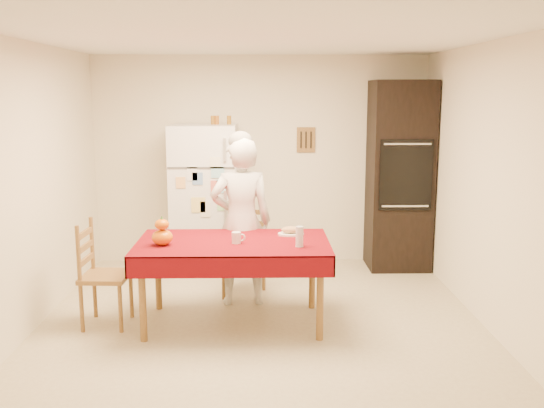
{
  "coord_description": "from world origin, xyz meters",
  "views": [
    {
      "loc": [
        0.0,
        -5.07,
        2.06
      ],
      "look_at": [
        0.1,
        0.2,
        1.09
      ],
      "focal_mm": 40.0,
      "sensor_mm": 36.0,
      "label": 1
    }
  ],
  "objects_px": {
    "pumpkin_lower": "(162,237)",
    "bread_plate": "(291,234)",
    "seated_woman": "(241,222)",
    "coffee_mug": "(236,238)",
    "wine_glass": "(300,237)",
    "refrigerator": "(205,198)",
    "oven_cabinet": "(400,176)",
    "dining_table": "(233,249)",
    "chair_left": "(98,270)",
    "chair_far": "(245,245)"
  },
  "relations": [
    {
      "from": "dining_table",
      "to": "chair_left",
      "type": "xyz_separation_m",
      "value": [
        -1.2,
        -0.01,
        -0.18
      ]
    },
    {
      "from": "refrigerator",
      "to": "chair_far",
      "type": "height_order",
      "value": "refrigerator"
    },
    {
      "from": "chair_far",
      "to": "bread_plate",
      "type": "relative_size",
      "value": 3.96
    },
    {
      "from": "bread_plate",
      "to": "oven_cabinet",
      "type": "bearing_deg",
      "value": 48.88
    },
    {
      "from": "coffee_mug",
      "to": "chair_left",
      "type": "bearing_deg",
      "value": 177.21
    },
    {
      "from": "bread_plate",
      "to": "pumpkin_lower",
      "type": "bearing_deg",
      "value": -162.67
    },
    {
      "from": "chair_left",
      "to": "refrigerator",
      "type": "bearing_deg",
      "value": -21.59
    },
    {
      "from": "seated_woman",
      "to": "bread_plate",
      "type": "height_order",
      "value": "seated_woman"
    },
    {
      "from": "chair_left",
      "to": "wine_glass",
      "type": "distance_m",
      "value": 1.82
    },
    {
      "from": "chair_far",
      "to": "pumpkin_lower",
      "type": "height_order",
      "value": "chair_far"
    },
    {
      "from": "coffee_mug",
      "to": "refrigerator",
      "type": "bearing_deg",
      "value": 103.64
    },
    {
      "from": "chair_left",
      "to": "coffee_mug",
      "type": "xyz_separation_m",
      "value": [
        1.23,
        -0.06,
        0.3
      ]
    },
    {
      "from": "pumpkin_lower",
      "to": "seated_woman",
      "type": "bearing_deg",
      "value": 44.76
    },
    {
      "from": "chair_left",
      "to": "wine_glass",
      "type": "relative_size",
      "value": 5.4
    },
    {
      "from": "dining_table",
      "to": "bread_plate",
      "type": "xyz_separation_m",
      "value": [
        0.53,
        0.24,
        0.08
      ]
    },
    {
      "from": "dining_table",
      "to": "pumpkin_lower",
      "type": "height_order",
      "value": "pumpkin_lower"
    },
    {
      "from": "chair_far",
      "to": "coffee_mug",
      "type": "distance_m",
      "value": 0.97
    },
    {
      "from": "wine_glass",
      "to": "pumpkin_lower",
      "type": "bearing_deg",
      "value": 176.24
    },
    {
      "from": "oven_cabinet",
      "to": "chair_left",
      "type": "bearing_deg",
      "value": -149.8
    },
    {
      "from": "dining_table",
      "to": "refrigerator",
      "type": "bearing_deg",
      "value": 103.14
    },
    {
      "from": "dining_table",
      "to": "coffee_mug",
      "type": "xyz_separation_m",
      "value": [
        0.03,
        -0.07,
        0.12
      ]
    },
    {
      "from": "chair_far",
      "to": "seated_woman",
      "type": "distance_m",
      "value": 0.44
    },
    {
      "from": "refrigerator",
      "to": "pumpkin_lower",
      "type": "relative_size",
      "value": 9.33
    },
    {
      "from": "seated_woman",
      "to": "bread_plate",
      "type": "xyz_separation_m",
      "value": [
        0.47,
        -0.3,
        -0.05
      ]
    },
    {
      "from": "chair_left",
      "to": "seated_woman",
      "type": "bearing_deg",
      "value": -63.61
    },
    {
      "from": "oven_cabinet",
      "to": "bread_plate",
      "type": "xyz_separation_m",
      "value": [
        -1.35,
        -1.55,
        -0.33
      ]
    },
    {
      "from": "seated_woman",
      "to": "bread_plate",
      "type": "relative_size",
      "value": 6.85
    },
    {
      "from": "seated_woman",
      "to": "coffee_mug",
      "type": "bearing_deg",
      "value": 82.26
    },
    {
      "from": "chair_left",
      "to": "wine_glass",
      "type": "bearing_deg",
      "value": -93.13
    },
    {
      "from": "refrigerator",
      "to": "chair_left",
      "type": "relative_size",
      "value": 1.79
    },
    {
      "from": "refrigerator",
      "to": "oven_cabinet",
      "type": "xyz_separation_m",
      "value": [
        2.28,
        0.05,
        0.25
      ]
    },
    {
      "from": "coffee_mug",
      "to": "wine_glass",
      "type": "relative_size",
      "value": 0.57
    },
    {
      "from": "seated_woman",
      "to": "bread_plate",
      "type": "distance_m",
      "value": 0.56
    },
    {
      "from": "coffee_mug",
      "to": "bread_plate",
      "type": "height_order",
      "value": "coffee_mug"
    },
    {
      "from": "seated_woman",
      "to": "wine_glass",
      "type": "xyz_separation_m",
      "value": [
        0.52,
        -0.73,
        0.03
      ]
    },
    {
      "from": "refrigerator",
      "to": "oven_cabinet",
      "type": "relative_size",
      "value": 0.77
    },
    {
      "from": "dining_table",
      "to": "bread_plate",
      "type": "distance_m",
      "value": 0.58
    },
    {
      "from": "pumpkin_lower",
      "to": "wine_glass",
      "type": "relative_size",
      "value": 1.04
    },
    {
      "from": "oven_cabinet",
      "to": "coffee_mug",
      "type": "xyz_separation_m",
      "value": [
        -1.84,
        -1.85,
        -0.29
      ]
    },
    {
      "from": "seated_woman",
      "to": "refrigerator",
      "type": "bearing_deg",
      "value": -74.3
    },
    {
      "from": "pumpkin_lower",
      "to": "bread_plate",
      "type": "relative_size",
      "value": 0.76
    },
    {
      "from": "refrigerator",
      "to": "wine_glass",
      "type": "xyz_separation_m",
      "value": [
        0.98,
        -1.93,
        -0.0
      ]
    },
    {
      "from": "oven_cabinet",
      "to": "bread_plate",
      "type": "relative_size",
      "value": 9.17
    },
    {
      "from": "chair_far",
      "to": "coffee_mug",
      "type": "height_order",
      "value": "chair_far"
    },
    {
      "from": "dining_table",
      "to": "seated_woman",
      "type": "height_order",
      "value": "seated_woman"
    },
    {
      "from": "dining_table",
      "to": "oven_cabinet",
      "type": "bearing_deg",
      "value": 43.56
    },
    {
      "from": "chair_far",
      "to": "wine_glass",
      "type": "xyz_separation_m",
      "value": [
        0.49,
        -1.05,
        0.34
      ]
    },
    {
      "from": "refrigerator",
      "to": "dining_table",
      "type": "relative_size",
      "value": 1.0
    },
    {
      "from": "refrigerator",
      "to": "coffee_mug",
      "type": "relative_size",
      "value": 17.0
    },
    {
      "from": "chair_left",
      "to": "pumpkin_lower",
      "type": "bearing_deg",
      "value": -97.57
    }
  ]
}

